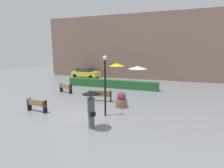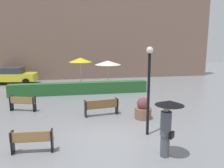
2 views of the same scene
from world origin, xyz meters
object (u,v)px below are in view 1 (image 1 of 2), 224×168
object	(u,v)px
pedestrian_with_umbrella	(91,104)
parked_car	(86,73)
bench_mid_center	(100,95)
lamp_post	(105,80)
bench_far_left	(65,88)
patio_umbrella_yellow	(117,65)
bench_near_left	(37,105)
planter_pot	(121,100)
patio_umbrella_white	(138,68)

from	to	relation	value
pedestrian_with_umbrella	parked_car	size ratio (longest dim) A/B	0.47
bench_mid_center	lamp_post	world-z (taller)	lamp_post
bench_far_left	patio_umbrella_yellow	size ratio (longest dim) A/B	0.58
bench_far_left	bench_near_left	world-z (taller)	bench_far_left
bench_far_left	parked_car	distance (m)	9.53
patio_umbrella_yellow	parked_car	size ratio (longest dim) A/B	0.61
bench_near_left	lamp_post	xyz separation A→B (m)	(4.67, 0.84, 1.84)
planter_pot	pedestrian_with_umbrella	bearing A→B (deg)	-96.44
bench_far_left	lamp_post	size ratio (longest dim) A/B	0.41
patio_umbrella_yellow	parked_car	world-z (taller)	patio_umbrella_yellow
bench_mid_center	lamp_post	size ratio (longest dim) A/B	0.51
lamp_post	parked_car	world-z (taller)	lamp_post
bench_mid_center	patio_umbrella_white	distance (m)	7.85
planter_pot	parked_car	distance (m)	14.78
lamp_post	parked_car	distance (m)	16.27
bench_near_left	planter_pot	xyz separation A→B (m)	(5.13, 2.89, -0.01)
bench_mid_center	planter_pot	bearing A→B (deg)	-23.05
bench_near_left	patio_umbrella_white	world-z (taller)	patio_umbrella_white
parked_car	bench_near_left	bearing A→B (deg)	-74.86
planter_pot	parked_car	world-z (taller)	parked_car
bench_far_left	patio_umbrella_white	xyz separation A→B (m)	(5.98, 5.90, 1.65)
pedestrian_with_umbrella	lamp_post	bearing A→B (deg)	90.07
bench_far_left	planter_pot	world-z (taller)	planter_pot
planter_pot	parked_car	xyz separation A→B (m)	(-9.07, 11.66, 0.33)
lamp_post	patio_umbrella_yellow	distance (m)	10.14
bench_far_left	parked_car	xyz separation A→B (m)	(-2.59, 9.17, 0.30)
bench_near_left	pedestrian_with_umbrella	distance (m)	4.89
pedestrian_with_umbrella	parked_car	distance (m)	17.92
bench_mid_center	bench_far_left	xyz separation A→B (m)	(-4.40, 1.61, -0.01)
pedestrian_with_umbrella	patio_umbrella_yellow	size ratio (longest dim) A/B	0.77
planter_pot	patio_umbrella_white	size ratio (longest dim) A/B	0.48
planter_pot	bench_far_left	bearing A→B (deg)	158.93
bench_far_left	lamp_post	distance (m)	7.76
bench_mid_center	patio_umbrella_white	bearing A→B (deg)	78.12
lamp_post	parked_car	size ratio (longest dim) A/B	0.87
bench_mid_center	planter_pot	distance (m)	2.25
lamp_post	bench_near_left	bearing A→B (deg)	-169.77
patio_umbrella_yellow	patio_umbrella_white	bearing A→B (deg)	14.14
patio_umbrella_yellow	bench_mid_center	bearing A→B (deg)	-83.51
pedestrian_with_umbrella	patio_umbrella_white	size ratio (longest dim) A/B	0.88
patio_umbrella_white	planter_pot	bearing A→B (deg)	-86.64
pedestrian_with_umbrella	bench_mid_center	bearing A→B (deg)	108.19
bench_far_left	bench_near_left	xyz separation A→B (m)	(1.34, -5.39, -0.02)
bench_near_left	patio_umbrella_white	distance (m)	12.31
bench_mid_center	parked_car	size ratio (longest dim) A/B	0.44
lamp_post	bench_mid_center	bearing A→B (deg)	118.83
bench_mid_center	parked_car	xyz separation A→B (m)	(-7.00, 10.78, 0.29)
patio_umbrella_white	parked_car	size ratio (longest dim) A/B	0.53
lamp_post	parked_car	xyz separation A→B (m)	(-8.61, 13.71, -1.52)
bench_far_left	pedestrian_with_umbrella	xyz separation A→B (m)	(6.02, -6.53, 0.82)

